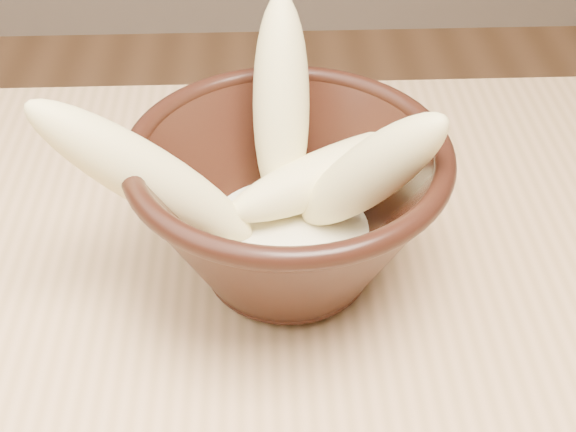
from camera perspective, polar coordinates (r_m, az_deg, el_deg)
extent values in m
cylinder|color=tan|center=(1.04, 18.18, -11.66)|extent=(0.05, 0.05, 0.71)
cylinder|color=black|center=(0.55, 0.00, -3.88)|extent=(0.09, 0.09, 0.01)
cylinder|color=black|center=(0.53, 0.00, -2.27)|extent=(0.09, 0.09, 0.01)
torus|color=black|center=(0.48, 0.00, 4.46)|extent=(0.20, 0.20, 0.01)
cylinder|color=beige|center=(0.53, 0.00, -1.48)|extent=(0.11, 0.11, 0.02)
ellipsoid|color=#F1DB8E|center=(0.53, -0.49, 7.94)|extent=(0.04, 0.10, 0.14)
ellipsoid|color=#F1DB8E|center=(0.48, -9.99, 2.83)|extent=(0.15, 0.05, 0.14)
ellipsoid|color=#F1DB8E|center=(0.49, 5.78, 3.04)|extent=(0.12, 0.09, 0.13)
ellipsoid|color=#F1DB8E|center=(0.53, 3.69, 3.21)|extent=(0.17, 0.11, 0.05)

